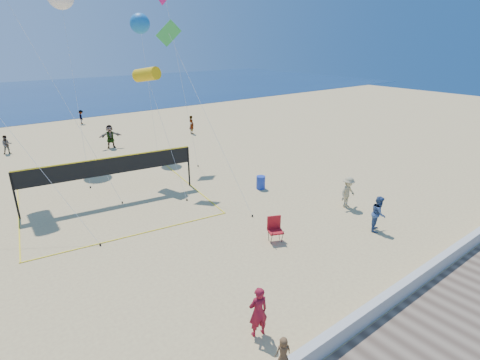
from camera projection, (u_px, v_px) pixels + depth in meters
ground at (269, 293)px, 13.41m from camera, size 120.00×120.00×0.00m
ocean at (8, 97)px, 59.34m from camera, size 140.00×50.00×0.03m
seawall at (337, 336)px, 11.09m from camera, size 32.00×0.30×0.60m
woman at (258, 312)px, 11.25m from camera, size 0.70×0.54×1.70m
toddler at (283, 352)px, 9.58m from camera, size 0.49×0.40×0.86m
bystander_a at (379, 214)px, 17.58m from camera, size 1.05×0.98×1.72m
bystander_b at (348, 192)px, 20.01m from camera, size 1.16×0.72×1.72m
far_person_1 at (110, 136)px, 31.13m from camera, size 1.86×0.84×1.94m
far_person_2 at (192, 125)px, 35.87m from camera, size 0.45×0.65×1.74m
far_person_3 at (7, 145)px, 29.52m from camera, size 0.75×0.60×1.49m
far_person_4 at (81, 117)px, 40.11m from camera, size 0.67×1.02×1.48m
camp_chair at (275, 227)px, 16.71m from camera, size 0.81×0.92×1.29m
trash_barrel at (261, 182)px, 22.69m from camera, size 0.66×0.66×0.80m
volleyball_net at (110, 171)px, 20.55m from camera, size 10.69×10.56×2.54m
kite_2 at (147, 75)px, 22.51m from camera, size 1.28×5.77×7.06m
kite_4 at (174, 45)px, 21.27m from camera, size 1.40×7.75×9.61m
kite_5 at (167, 4)px, 25.49m from camera, size 1.62×3.76×12.33m
kite_7 at (140, 24)px, 27.37m from camera, size 1.52×3.07×10.35m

